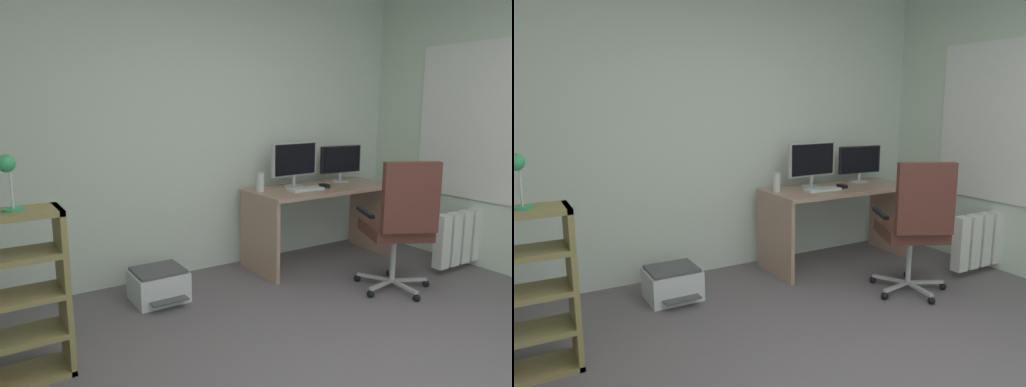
# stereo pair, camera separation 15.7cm
# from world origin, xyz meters

# --- Properties ---
(wall_back) EXTENTS (4.72, 0.10, 2.76)m
(wall_back) POSITION_xyz_m (0.00, 2.56, 1.38)
(wall_back) COLOR silver
(wall_back) RESTS_ON ground
(window_pane) EXTENTS (0.01, 1.27, 1.36)m
(window_pane) POSITION_xyz_m (2.36, 1.22, 1.36)
(window_pane) COLOR white
(window_frame) EXTENTS (0.02, 1.35, 1.44)m
(window_frame) POSITION_xyz_m (2.35, 1.22, 1.36)
(window_frame) COLOR white
(desk) EXTENTS (1.44, 0.63, 0.75)m
(desk) POSITION_xyz_m (1.18, 2.10, 0.55)
(desk) COLOR tan
(desk) RESTS_ON ground
(monitor_main) EXTENTS (0.53, 0.18, 0.42)m
(monitor_main) POSITION_xyz_m (0.97, 2.24, 0.99)
(monitor_main) COLOR #B2B5B7
(monitor_main) RESTS_ON desk
(monitor_secondary) EXTENTS (0.48, 0.18, 0.36)m
(monitor_secondary) POSITION_xyz_m (1.56, 2.24, 0.96)
(monitor_secondary) COLOR #B2B5B7
(monitor_secondary) RESTS_ON desk
(keyboard) EXTENTS (0.34, 0.14, 0.02)m
(keyboard) POSITION_xyz_m (0.95, 2.03, 0.76)
(keyboard) COLOR silver
(keyboard) RESTS_ON desk
(computer_mouse) EXTENTS (0.07, 0.10, 0.03)m
(computer_mouse) POSITION_xyz_m (1.18, 2.04, 0.76)
(computer_mouse) COLOR black
(computer_mouse) RESTS_ON desk
(desktop_speaker) EXTENTS (0.07, 0.07, 0.17)m
(desktop_speaker) POSITION_xyz_m (0.55, 2.19, 0.83)
(desktop_speaker) COLOR silver
(desktop_speaker) RESTS_ON desk
(office_chair) EXTENTS (0.66, 0.70, 1.10)m
(office_chair) POSITION_xyz_m (1.20, 1.13, 0.61)
(office_chair) COLOR #B7BABC
(office_chair) RESTS_ON ground
(desk_lamp) EXTENTS (0.12, 0.11, 0.30)m
(desk_lamp) POSITION_xyz_m (-1.52, 1.41, 1.17)
(desk_lamp) COLOR #35A160
(desk_lamp) RESTS_ON bookshelf
(printer) EXTENTS (0.40, 0.45, 0.26)m
(printer) POSITION_xyz_m (-0.49, 2.04, 0.13)
(printer) COLOR silver
(printer) RESTS_ON ground
(radiator) EXTENTS (0.89, 0.10, 0.49)m
(radiator) POSITION_xyz_m (2.26, 1.22, 0.31)
(radiator) COLOR white
(radiator) RESTS_ON ground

